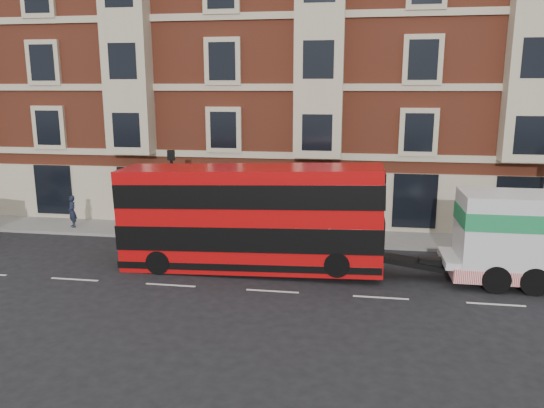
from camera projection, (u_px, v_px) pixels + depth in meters
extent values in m
plane|color=black|center=(272.00, 291.00, 19.92)|extent=(120.00, 120.00, 0.00)
cube|color=slate|center=(295.00, 235.00, 27.14)|extent=(90.00, 3.00, 0.15)
cube|color=brown|center=(318.00, 62.00, 32.37)|extent=(45.00, 12.00, 18.00)
cylinder|color=black|center=(173.00, 197.00, 26.35)|extent=(0.14, 0.14, 4.00)
cube|color=black|center=(171.00, 155.00, 25.89)|extent=(0.35, 0.15, 0.50)
cube|color=#BA0A0B|center=(250.00, 218.00, 21.81)|extent=(10.71, 2.39, 4.21)
cube|color=black|center=(250.00, 232.00, 21.95)|extent=(10.75, 2.45, 1.00)
cube|color=black|center=(250.00, 192.00, 21.58)|extent=(10.75, 2.45, 0.96)
cylinder|color=black|center=(159.00, 262.00, 21.70)|extent=(0.99, 0.31, 0.99)
cylinder|color=black|center=(176.00, 247.00, 23.78)|extent=(0.99, 0.31, 0.99)
cylinder|color=black|center=(337.00, 264.00, 20.53)|extent=(0.99, 0.31, 0.99)
cylinder|color=black|center=(339.00, 248.00, 22.62)|extent=(0.99, 0.31, 0.99)
cube|color=silver|center=(529.00, 230.00, 20.17)|extent=(5.16, 2.39, 2.77)
cube|color=#1C8047|center=(531.00, 217.00, 20.07)|extent=(5.21, 2.43, 0.67)
cylinder|color=black|center=(534.00, 281.00, 19.49)|extent=(1.05, 0.38, 1.05)
cylinder|color=black|center=(517.00, 262.00, 21.58)|extent=(1.05, 0.38, 1.05)
cylinder|color=black|center=(496.00, 279.00, 19.70)|extent=(1.05, 0.38, 1.05)
cylinder|color=black|center=(482.00, 261.00, 21.78)|extent=(1.05, 0.38, 1.05)
imported|color=black|center=(72.00, 211.00, 28.31)|extent=(0.74, 0.72, 1.71)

